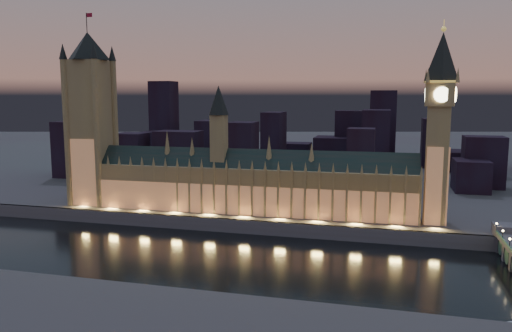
# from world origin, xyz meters

# --- Properties ---
(ground_plane) EXTENTS (2000.00, 2000.00, 0.00)m
(ground_plane) POSITION_xyz_m (0.00, 0.00, 0.00)
(ground_plane) COLOR black
(ground_plane) RESTS_ON ground
(north_bank) EXTENTS (2000.00, 960.00, 8.00)m
(north_bank) POSITION_xyz_m (0.00, 520.00, 4.00)
(north_bank) COLOR #4A3840
(north_bank) RESTS_ON ground
(embankment_wall) EXTENTS (2000.00, 2.50, 8.00)m
(embankment_wall) POSITION_xyz_m (0.00, 41.00, 4.00)
(embankment_wall) COLOR #585054
(embankment_wall) RESTS_ON ground
(palace_of_westminster) EXTENTS (202.00, 23.13, 78.00)m
(palace_of_westminster) POSITION_xyz_m (-1.53, 61.75, 26.37)
(palace_of_westminster) COLOR #957654
(palace_of_westminster) RESTS_ON north_bank
(victoria_tower) EXTENTS (31.68, 31.68, 124.71)m
(victoria_tower) POSITION_xyz_m (-110.00, 61.93, 69.95)
(victoria_tower) COLOR #957654
(victoria_tower) RESTS_ON north_bank
(elizabeth_tower) EXTENTS (18.00, 18.00, 112.43)m
(elizabeth_tower) POSITION_xyz_m (108.00, 61.92, 70.75)
(elizabeth_tower) COLOR #957654
(elizabeth_tower) RESTS_ON north_bank
(city_backdrop) EXTENTS (486.27, 215.63, 88.03)m
(city_backdrop) POSITION_xyz_m (30.32, 246.35, 32.31)
(city_backdrop) COLOR black
(city_backdrop) RESTS_ON north_bank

